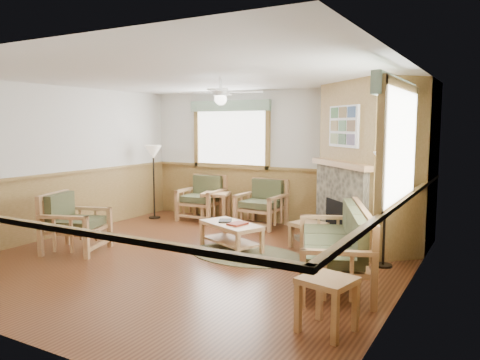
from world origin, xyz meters
The scene contains 24 objects.
floor centered at (0.00, 0.00, -0.01)m, with size 6.00×6.00×0.01m, color #5C3019.
ceiling centered at (0.00, 0.00, 2.70)m, with size 6.00×6.00×0.01m, color white.
wall_back centered at (0.00, 3.00, 1.35)m, with size 6.00×0.02×2.70m, color white.
wall_front centered at (0.00, -3.00, 1.35)m, with size 6.00×0.02×2.70m, color white.
wall_left centered at (-3.00, 0.00, 1.35)m, with size 0.02×6.00×2.70m, color white.
wall_right centered at (3.00, 0.00, 1.35)m, with size 0.02×6.00×2.70m, color white.
wainscot centered at (0.00, 0.00, 0.55)m, with size 6.00×6.00×1.10m, color olive, non-canonical shape.
fireplace centered at (2.05, 2.05, 1.35)m, with size 2.20×2.20×2.70m, color olive, non-canonical shape.
window_back centered at (-1.10, 2.96, 2.53)m, with size 1.90×0.16×1.50m, color white, non-canonical shape.
window_right centered at (2.96, -0.20, 2.53)m, with size 0.16×1.90×1.50m, color white, non-canonical shape.
ceiling_fan centered at (0.30, 0.30, 2.66)m, with size 1.24×1.24×0.36m, color white, non-canonical shape.
sofa centered at (2.10, 0.13, 0.47)m, with size 0.84×2.05×0.94m, color tan, non-canonical shape.
armchair_back_left centered at (-1.59, 2.55, 0.46)m, with size 0.83×0.83×0.93m, color tan, non-canonical shape.
armchair_back_right centered at (-0.16, 2.55, 0.46)m, with size 0.82×0.82×0.92m, color tan, non-canonical shape.
armchair_left centered at (-1.88, -0.55, 0.47)m, with size 0.83×0.83×0.94m, color tan, non-canonical shape.
coffee_table centered at (0.20, 0.75, 0.22)m, with size 1.09×0.54×0.43m, color tan, non-canonical shape.
end_table_chairs centered at (-1.23, 2.55, 0.30)m, with size 0.54×0.52×0.60m, color tan, non-canonical shape.
end_table_sofa centered at (2.55, -1.39, 0.27)m, with size 0.49×0.47×0.54m, color tan, non-canonical shape.
footstool centered at (1.24, 1.48, 0.21)m, with size 0.48×0.48×0.42m, color tan, non-canonical shape.
braided_rug centered at (0.57, 0.59, 0.01)m, with size 1.86×1.86×0.01m, color brown.
floor_lamp_left centered at (-2.55, 2.16, 0.79)m, with size 0.36×0.36×1.58m, color black, non-canonical shape.
floor_lamp_right centered at (2.55, 1.04, 0.82)m, with size 0.38×0.38×1.64m, color black, non-canonical shape.
book_red centered at (0.35, 0.70, 0.46)m, with size 0.22×0.30×0.03m, color maroon.
book_dark centered at (0.05, 0.82, 0.46)m, with size 0.20×0.27×0.03m, color black.
Camera 1 is at (3.96, -5.59, 2.00)m, focal length 35.00 mm.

